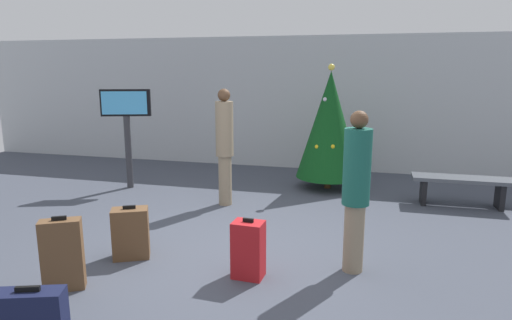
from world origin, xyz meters
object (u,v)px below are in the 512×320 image
object	(u,v)px
flight_info_kiosk	(126,119)
suitcase_2	(131,233)
suitcase_1	(248,250)
suitcase_3	(62,255)
traveller_0	(356,188)
waiting_bench	(462,184)
traveller_1	(225,143)
holiday_tree	(330,125)

from	to	relation	value
flight_info_kiosk	suitcase_2	bearing A→B (deg)	-59.44
suitcase_1	suitcase_3	xyz separation A→B (m)	(-1.74, -0.73, 0.06)
suitcase_1	suitcase_3	distance (m)	1.89
traveller_0	suitcase_1	world-z (taller)	traveller_0
waiting_bench	traveller_1	bearing A→B (deg)	-166.59
flight_info_kiosk	waiting_bench	world-z (taller)	flight_info_kiosk
suitcase_2	suitcase_3	size ratio (longest dim) A/B	0.83
traveller_1	suitcase_2	world-z (taller)	traveller_1
waiting_bench	traveller_0	xyz separation A→B (m)	(-1.60, -2.87, 0.59)
holiday_tree	flight_info_kiosk	bearing A→B (deg)	-165.88
traveller_0	suitcase_2	size ratio (longest dim) A/B	2.77
waiting_bench	suitcase_1	bearing A→B (deg)	-128.91
flight_info_kiosk	suitcase_3	world-z (taller)	flight_info_kiosk
traveller_0	traveller_1	size ratio (longest dim) A/B	0.94
traveller_1	suitcase_1	xyz separation A→B (m)	(1.07, -2.42, -0.71)
holiday_tree	traveller_1	distance (m)	2.13
suitcase_1	flight_info_kiosk	bearing A→B (deg)	136.69
traveller_1	traveller_0	bearing A→B (deg)	-42.58
holiday_tree	suitcase_2	bearing A→B (deg)	-117.35
suitcase_3	holiday_tree	bearing A→B (deg)	64.49
holiday_tree	waiting_bench	xyz separation A→B (m)	(2.21, -0.57, -0.83)
waiting_bench	suitcase_1	world-z (taller)	suitcase_1
flight_info_kiosk	suitcase_1	distance (m)	4.45
flight_info_kiosk	traveller_0	size ratio (longest dim) A/B	1.03
holiday_tree	traveller_1	xyz separation A→B (m)	(-1.54, -1.47, -0.17)
holiday_tree	suitcase_3	bearing A→B (deg)	-115.51
holiday_tree	traveller_0	xyz separation A→B (m)	(0.62, -3.44, -0.24)
traveller_1	holiday_tree	bearing A→B (deg)	43.69
holiday_tree	suitcase_2	size ratio (longest dim) A/B	3.56
traveller_1	suitcase_2	distance (m)	2.43
suitcase_1	suitcase_2	size ratio (longest dim) A/B	1.03
holiday_tree	suitcase_3	distance (m)	5.18
waiting_bench	holiday_tree	bearing A→B (deg)	165.49
traveller_1	suitcase_3	distance (m)	3.28
holiday_tree	waiting_bench	distance (m)	2.43
flight_info_kiosk	suitcase_3	xyz separation A→B (m)	(1.42, -3.70, -0.92)
traveller_0	traveller_1	xyz separation A→B (m)	(-2.15, 1.98, 0.07)
traveller_1	suitcase_1	world-z (taller)	traveller_1
suitcase_1	suitcase_2	world-z (taller)	suitcase_1
suitcase_3	suitcase_2	bearing A→B (deg)	73.17
waiting_bench	flight_info_kiosk	bearing A→B (deg)	-176.68
waiting_bench	traveller_0	world-z (taller)	traveller_0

